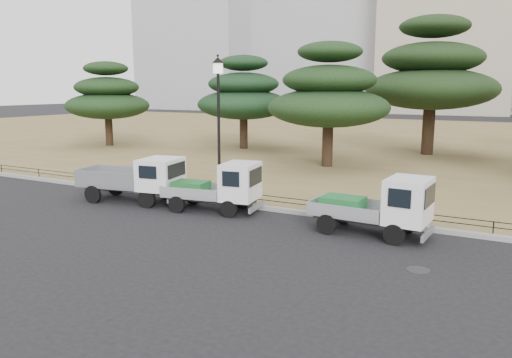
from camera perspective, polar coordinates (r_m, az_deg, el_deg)
The scene contains 14 objects.
ground at distance 17.04m, azimuth -3.23°, elevation -5.38°, with size 220.00×220.00×0.00m, color black.
lawn at distance 45.58m, azimuth 17.50°, elevation 4.22°, with size 120.00×56.00×0.15m, color olive.
curb at distance 19.20m, azimuth 0.86°, elevation -3.30°, with size 120.00×0.25×0.16m, color gray.
truck_large at distance 20.89m, azimuth -13.51°, elevation 0.20°, with size 4.47×2.32×1.86m.
truck_kei_front at distance 18.81m, azimuth -4.29°, elevation -0.91°, with size 3.78×2.05×1.90m.
truck_kei_rear at distance 16.19m, azimuth 13.84°, elevation -2.99°, with size 3.75×1.76×1.93m.
street_lamp at distance 20.02m, azimuth -4.32°, elevation 8.50°, with size 0.51×0.51×5.65m.
pipe_fence at distance 19.25m, azimuth 1.07°, elevation -2.16°, with size 38.00×0.04×0.40m.
tarp_pile at distance 23.85m, azimuth -15.20°, elevation 0.11°, with size 1.64×1.44×0.91m.
manhole at distance 13.71m, azimuth 18.03°, elevation -9.86°, with size 0.60×0.60×0.01m, color #2D2D30.
pine_west_far at distance 40.56m, azimuth -16.63°, elevation 8.93°, with size 6.38×6.38×6.44m.
pine_west_near at distance 36.97m, azimuth -1.43°, elevation 9.55°, with size 6.79×6.79×6.79m.
pine_center_left at distance 28.75m, azimuth 8.32°, elevation 9.45°, with size 6.89×6.89×7.01m.
pine_center_right at distance 35.63m, azimuth 19.43°, elevation 11.13°, with size 8.58×8.58×9.11m.
Camera 1 is at (8.66, -13.92, 4.64)m, focal length 35.00 mm.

